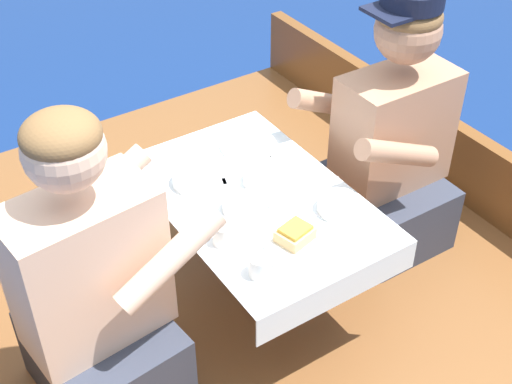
{
  "coord_description": "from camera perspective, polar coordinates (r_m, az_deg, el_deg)",
  "views": [
    {
      "loc": [
        -0.96,
        -1.37,
        2.13
      ],
      "look_at": [
        0.0,
        0.09,
        0.75
      ],
      "focal_mm": 50.0,
      "sensor_mm": 36.0,
      "label": 1
    }
  ],
  "objects": [
    {
      "name": "utensil_spoon_port",
      "position": [
        2.2,
        2.43,
        -1.3
      ],
      "size": [
        0.12,
        0.14,
        0.01
      ],
      "rotation": [
        0.0,
        0.0,
        2.22
      ],
      "color": "silver",
      "rests_on": "cockpit_table"
    },
    {
      "name": "plate_sandwich",
      "position": [
        2.08,
        3.12,
        -3.93
      ],
      "size": [
        0.19,
        0.19,
        0.01
      ],
      "color": "white",
      "rests_on": "cockpit_table"
    },
    {
      "name": "person_port",
      "position": [
        2.04,
        -12.78,
        -7.96
      ],
      "size": [
        0.55,
        0.49,
        0.98
      ],
      "rotation": [
        0.0,
        0.0,
        0.11
      ],
      "color": "#333847",
      "rests_on": "boat_deck"
    },
    {
      "name": "bowl_port_far",
      "position": [
        2.19,
        6.6,
        -1.0
      ],
      "size": [
        0.13,
        0.13,
        0.04
      ],
      "color": "white",
      "rests_on": "cockpit_table"
    },
    {
      "name": "plate_bread",
      "position": [
        2.47,
        -0.61,
        3.74
      ],
      "size": [
        0.2,
        0.2,
        0.01
      ],
      "color": "white",
      "rests_on": "cockpit_table"
    },
    {
      "name": "utensil_fork_starboard",
      "position": [
        2.27,
        -2.28,
        0.08
      ],
      "size": [
        0.07,
        0.17,
        0.0
      ],
      "rotation": [
        0.0,
        0.0,
        1.24
      ],
      "color": "silver",
      "rests_on": "cockpit_table"
    },
    {
      "name": "utensil_knife_port",
      "position": [
        2.35,
        4.65,
        1.59
      ],
      "size": [
        0.1,
        0.15,
        0.0
      ],
      "rotation": [
        0.0,
        0.0,
        2.16
      ],
      "color": "silver",
      "rests_on": "cockpit_table"
    },
    {
      "name": "person_starboard",
      "position": [
        2.58,
        10.72,
        3.66
      ],
      "size": [
        0.52,
        0.44,
        0.99
      ],
      "rotation": [
        0.0,
        0.0,
        3.13
      ],
      "color": "#333847",
      "rests_on": "boat_deck"
    },
    {
      "name": "boat_deck",
      "position": [
        2.6,
        1.16,
        -11.66
      ],
      "size": [
        2.09,
        2.91,
        0.29
      ],
      "primitive_type": "cube",
      "color": "brown",
      "rests_on": "ground_plane"
    },
    {
      "name": "utensil_fork_port",
      "position": [
        2.41,
        2.0,
        2.69
      ],
      "size": [
        0.13,
        0.14,
        0.0
      ],
      "rotation": [
        0.0,
        0.0,
        2.28
      ],
      "color": "silver",
      "rests_on": "cockpit_table"
    },
    {
      "name": "sandwich",
      "position": [
        2.06,
        3.15,
        -3.36
      ],
      "size": [
        0.12,
        0.1,
        0.05
      ],
      "rotation": [
        0.0,
        0.0,
        0.25
      ],
      "color": "tan",
      "rests_on": "plate_sandwich"
    },
    {
      "name": "coffee_cup_port",
      "position": [
        2.06,
        -2.53,
        -3.26
      ],
      "size": [
        0.1,
        0.07,
        0.07
      ],
      "color": "white",
      "rests_on": "cockpit_table"
    },
    {
      "name": "coffee_cup_starboard",
      "position": [
        1.96,
        0.38,
        -5.9
      ],
      "size": [
        0.09,
        0.06,
        0.06
      ],
      "color": "white",
      "rests_on": "cockpit_table"
    },
    {
      "name": "bowl_center_far",
      "position": [
        2.3,
        -4.92,
        1.15
      ],
      "size": [
        0.14,
        0.14,
        0.04
      ],
      "color": "white",
      "rests_on": "cockpit_table"
    },
    {
      "name": "bowl_port_near",
      "position": [
        2.18,
        -1.23,
        -1.01
      ],
      "size": [
        0.11,
        0.11,
        0.04
      ],
      "color": "white",
      "rests_on": "cockpit_table"
    },
    {
      "name": "ground_plane",
      "position": [
        2.71,
        1.12,
        -13.66
      ],
      "size": [
        60.0,
        60.0,
        0.0
      ],
      "primitive_type": "plane",
      "color": "navy"
    },
    {
      "name": "bowl_starboard_near",
      "position": [
        2.29,
        0.61,
        1.15
      ],
      "size": [
        0.13,
        0.13,
        0.04
      ],
      "color": "white",
      "rests_on": "cockpit_table"
    },
    {
      "name": "gunwale_starboard",
      "position": [
        2.94,
        17.83,
        1.07
      ],
      "size": [
        0.06,
        2.91,
        0.31
      ],
      "primitive_type": "cube",
      "color": "brown",
      "rests_on": "boat_deck"
    },
    {
      "name": "cockpit_table",
      "position": [
        2.28,
        0.0,
        -1.36
      ],
      "size": [
        0.56,
        0.86,
        0.44
      ],
      "color": "#B2B2B7",
      "rests_on": "boat_deck"
    }
  ]
}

